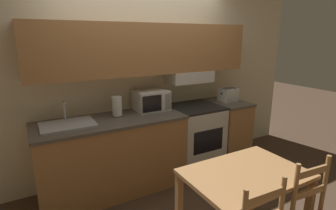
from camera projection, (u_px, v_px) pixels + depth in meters
ground_plane at (146, 167)px, 3.88m from camera, size 16.00×16.00×0.00m
wall_back at (146, 67)px, 3.46m from camera, size 5.30×0.38×2.55m
lower_counter_main at (113, 155)px, 3.20m from camera, size 1.75×0.70×0.92m
lower_counter_right_stub at (226, 130)px, 4.06m from camera, size 0.48×0.70×0.92m
stove_range at (194, 137)px, 3.79m from camera, size 0.68×0.65×0.92m
microwave at (151, 100)px, 3.45m from camera, size 0.42×0.35×0.26m
toaster at (228, 94)px, 3.94m from camera, size 0.26×0.21×0.19m
sink_basin at (68, 124)px, 2.85m from camera, size 0.57×0.41×0.26m
paper_towel_roll at (117, 106)px, 3.18m from camera, size 0.14×0.14×0.25m
dining_table at (245, 184)px, 2.27m from camera, size 1.02×0.70×0.75m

